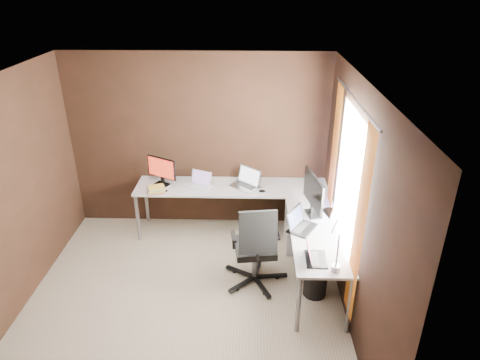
{
  "coord_description": "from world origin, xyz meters",
  "views": [
    {
      "loc": [
        0.74,
        -3.78,
        3.39
      ],
      "look_at": [
        0.61,
        0.95,
        1.09
      ],
      "focal_mm": 32.0,
      "sensor_mm": 36.0,
      "label": 1
    }
  ],
  "objects_px": {
    "laptop_white": "(200,183)",
    "book_stack": "(156,189)",
    "laptop_black_small": "(313,256)",
    "office_chair": "(255,260)",
    "laptop_silver": "(246,182)",
    "desk_lamp": "(331,232)",
    "laptop_black_big": "(300,224)",
    "drawer_pedestal": "(301,227)",
    "monitor_right": "(314,193)",
    "monitor_left": "(162,169)",
    "wastebasket": "(315,283)"
  },
  "relations": [
    {
      "from": "laptop_white",
      "to": "wastebasket",
      "type": "bearing_deg",
      "value": -19.41
    },
    {
      "from": "laptop_black_small",
      "to": "book_stack",
      "type": "distance_m",
      "value": 2.41
    },
    {
      "from": "laptop_black_big",
      "to": "office_chair",
      "type": "xyz_separation_m",
      "value": [
        -0.5,
        -0.08,
        -0.47
      ]
    },
    {
      "from": "laptop_black_small",
      "to": "monitor_right",
      "type": "bearing_deg",
      "value": -4.56
    },
    {
      "from": "laptop_black_small",
      "to": "book_stack",
      "type": "bearing_deg",
      "value": 54.37
    },
    {
      "from": "monitor_left",
      "to": "laptop_black_small",
      "type": "relative_size",
      "value": 1.33
    },
    {
      "from": "laptop_black_big",
      "to": "laptop_black_small",
      "type": "relative_size",
      "value": 1.39
    },
    {
      "from": "monitor_right",
      "to": "desk_lamp",
      "type": "xyz_separation_m",
      "value": [
        0.03,
        -1.03,
        0.12
      ]
    },
    {
      "from": "book_stack",
      "to": "wastebasket",
      "type": "height_order",
      "value": "book_stack"
    },
    {
      "from": "laptop_silver",
      "to": "laptop_black_small",
      "type": "xyz_separation_m",
      "value": [
        0.71,
        -1.67,
        -0.01
      ]
    },
    {
      "from": "office_chair",
      "to": "desk_lamp",
      "type": "bearing_deg",
      "value": -49.04
    },
    {
      "from": "drawer_pedestal",
      "to": "wastebasket",
      "type": "xyz_separation_m",
      "value": [
        0.07,
        -0.97,
        -0.15
      ]
    },
    {
      "from": "laptop_white",
      "to": "wastebasket",
      "type": "height_order",
      "value": "laptop_white"
    },
    {
      "from": "laptop_silver",
      "to": "desk_lamp",
      "type": "bearing_deg",
      "value": -24.77
    },
    {
      "from": "laptop_silver",
      "to": "book_stack",
      "type": "bearing_deg",
      "value": -130.26
    },
    {
      "from": "laptop_white",
      "to": "drawer_pedestal",
      "type": "bearing_deg",
      "value": 8.78
    },
    {
      "from": "monitor_left",
      "to": "laptop_white",
      "type": "height_order",
      "value": "monitor_left"
    },
    {
      "from": "monitor_left",
      "to": "book_stack",
      "type": "relative_size",
      "value": 1.5
    },
    {
      "from": "desk_lamp",
      "to": "wastebasket",
      "type": "distance_m",
      "value": 1.09
    },
    {
      "from": "monitor_left",
      "to": "laptop_silver",
      "type": "xyz_separation_m",
      "value": [
        1.17,
        -0.02,
        -0.17
      ]
    },
    {
      "from": "drawer_pedestal",
      "to": "laptop_black_big",
      "type": "distance_m",
      "value": 0.86
    },
    {
      "from": "drawer_pedestal",
      "to": "laptop_silver",
      "type": "height_order",
      "value": "laptop_silver"
    },
    {
      "from": "book_stack",
      "to": "laptop_black_small",
      "type": "bearing_deg",
      "value": -37.2
    },
    {
      "from": "laptop_black_small",
      "to": "office_chair",
      "type": "relative_size",
      "value": 0.29
    },
    {
      "from": "monitor_right",
      "to": "laptop_silver",
      "type": "xyz_separation_m",
      "value": [
        -0.81,
        0.75,
        -0.24
      ]
    },
    {
      "from": "drawer_pedestal",
      "to": "monitor_left",
      "type": "distance_m",
      "value": 2.06
    },
    {
      "from": "drawer_pedestal",
      "to": "office_chair",
      "type": "xyz_separation_m",
      "value": [
        -0.63,
        -0.78,
        0.02
      ]
    },
    {
      "from": "monitor_left",
      "to": "laptop_black_big",
      "type": "xyz_separation_m",
      "value": [
        1.8,
        -1.09,
        -0.17
      ]
    },
    {
      "from": "laptop_white",
      "to": "wastebasket",
      "type": "relative_size",
      "value": 1.17
    },
    {
      "from": "laptop_black_big",
      "to": "office_chair",
      "type": "distance_m",
      "value": 0.69
    },
    {
      "from": "laptop_black_small",
      "to": "desk_lamp",
      "type": "bearing_deg",
      "value": -129.67
    },
    {
      "from": "laptop_white",
      "to": "book_stack",
      "type": "xyz_separation_m",
      "value": [
        -0.57,
        -0.19,
        -0.01
      ]
    },
    {
      "from": "monitor_right",
      "to": "monitor_left",
      "type": "bearing_deg",
      "value": 57.09
    },
    {
      "from": "wastebasket",
      "to": "monitor_right",
      "type": "bearing_deg",
      "value": 90.98
    },
    {
      "from": "laptop_silver",
      "to": "drawer_pedestal",
      "type": "bearing_deg",
      "value": 14.35
    },
    {
      "from": "laptop_silver",
      "to": "laptop_black_big",
      "type": "height_order",
      "value": "laptop_silver"
    },
    {
      "from": "book_stack",
      "to": "desk_lamp",
      "type": "bearing_deg",
      "value": -37.48
    },
    {
      "from": "laptop_black_big",
      "to": "desk_lamp",
      "type": "distance_m",
      "value": 0.84
    },
    {
      "from": "laptop_white",
      "to": "book_stack",
      "type": "height_order",
      "value": "laptop_white"
    },
    {
      "from": "laptop_silver",
      "to": "laptop_black_big",
      "type": "xyz_separation_m",
      "value": [
        0.63,
        -1.06,
        -0.0
      ]
    },
    {
      "from": "laptop_silver",
      "to": "office_chair",
      "type": "xyz_separation_m",
      "value": [
        0.13,
        -1.14,
        -0.47
      ]
    },
    {
      "from": "drawer_pedestal",
      "to": "wastebasket",
      "type": "distance_m",
      "value": 0.99
    },
    {
      "from": "drawer_pedestal",
      "to": "office_chair",
      "type": "bearing_deg",
      "value": -128.63
    },
    {
      "from": "drawer_pedestal",
      "to": "desk_lamp",
      "type": "height_order",
      "value": "desk_lamp"
    },
    {
      "from": "monitor_right",
      "to": "laptop_white",
      "type": "distance_m",
      "value": 1.65
    },
    {
      "from": "drawer_pedestal",
      "to": "laptop_black_big",
      "type": "relative_size",
      "value": 1.39
    },
    {
      "from": "monitor_right",
      "to": "office_chair",
      "type": "xyz_separation_m",
      "value": [
        -0.69,
        -0.39,
        -0.71
      ]
    },
    {
      "from": "laptop_black_small",
      "to": "book_stack",
      "type": "height_order",
      "value": "laptop_black_small"
    },
    {
      "from": "monitor_right",
      "to": "laptop_white",
      "type": "height_order",
      "value": "monitor_right"
    },
    {
      "from": "drawer_pedestal",
      "to": "book_stack",
      "type": "xyz_separation_m",
      "value": [
        -1.96,
        0.15,
        0.47
      ]
    }
  ]
}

